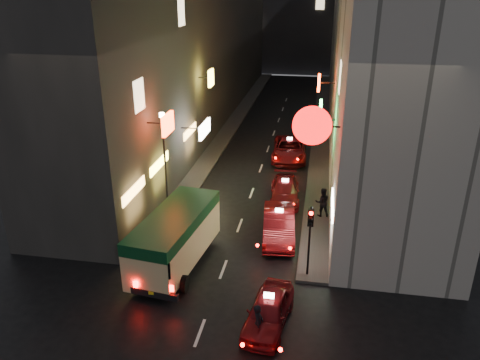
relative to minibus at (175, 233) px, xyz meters
The scene contains 13 objects.
building_left 27.09m from the minibus, 102.58° to the left, with size 7.69×52.00×18.00m.
building_right 28.43m from the minibus, 67.96° to the left, with size 8.09×52.00×18.00m.
sidewalk_left 25.61m from the minibus, 94.35° to the left, with size 1.50×52.00×0.15m, color #413F3D.
sidewalk_right 26.37m from the minibus, 75.56° to the left, with size 1.50×52.00×0.15m, color #413F3D.
minibus is the anchor object (origin of this frame).
taxi_near 6.14m from the minibus, 35.85° to the right, with size 2.60×5.05×1.71m.
taxi_second 5.86m from the minibus, 37.28° to the left, with size 2.87×5.86×1.97m.
taxi_third 9.52m from the minibus, 61.39° to the left, with size 2.25×4.78×1.65m.
taxi_far 16.55m from the minibus, 75.25° to the left, with size 2.60×5.80×1.98m.
pedestrian_crossing 6.50m from the minibus, 44.17° to the right, with size 0.60×0.38×1.81m, color black.
pedestrian_sidewalk 9.30m from the minibus, 42.30° to the left, with size 0.74×0.46×1.97m, color black.
traffic_light 6.38m from the minibus, ahead, with size 0.26×0.43×3.50m.
lamp_post 5.25m from the minibus, 112.83° to the left, with size 0.28×0.28×6.22m.
Camera 1 is at (4.11, -10.14, 12.74)m, focal length 35.00 mm.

